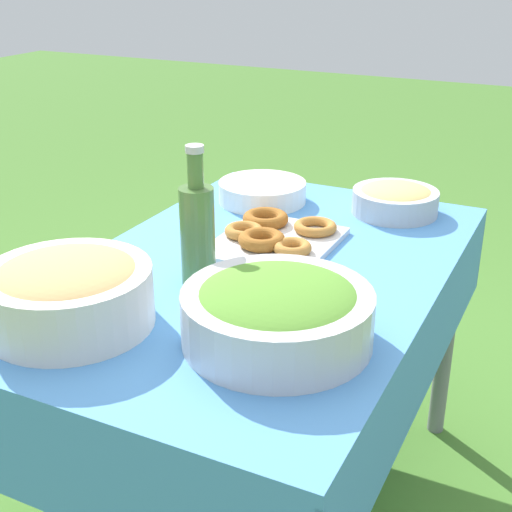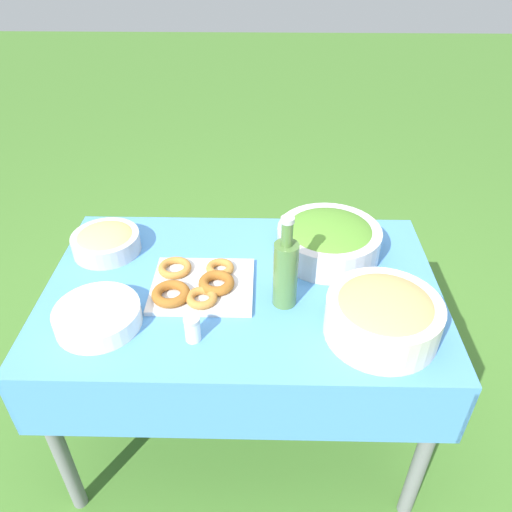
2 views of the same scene
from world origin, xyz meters
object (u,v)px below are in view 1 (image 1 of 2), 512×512
object	(u,v)px
olive_oil_bottle	(197,231)
donut_platter	(275,237)
salad_bowl	(277,311)
plate_stack	(262,192)
pasta_bowl	(395,199)
bread_bowl	(68,291)

from	to	relation	value
olive_oil_bottle	donut_platter	bearing A→B (deg)	-11.78
salad_bowl	plate_stack	distance (m)	0.80
pasta_bowl	plate_stack	bearing A→B (deg)	101.13
plate_stack	olive_oil_bottle	xyz separation A→B (m)	(-0.55, -0.11, 0.09)
pasta_bowl	bread_bowl	size ratio (longest dim) A/B	0.72
pasta_bowl	donut_platter	world-z (taller)	pasta_bowl
donut_platter	olive_oil_bottle	world-z (taller)	olive_oil_bottle
pasta_bowl	bread_bowl	world-z (taller)	bread_bowl
pasta_bowl	donut_platter	xyz separation A→B (m)	(-0.35, 0.21, -0.02)
pasta_bowl	bread_bowl	bearing A→B (deg)	156.42
salad_bowl	plate_stack	bearing A→B (deg)	27.67
pasta_bowl	bread_bowl	xyz separation A→B (m)	(-0.90, 0.39, 0.03)
salad_bowl	pasta_bowl	distance (m)	0.78
plate_stack	bread_bowl	xyz separation A→B (m)	(-0.82, 0.02, 0.04)
plate_stack	bread_bowl	world-z (taller)	bread_bowl
salad_bowl	donut_platter	world-z (taller)	salad_bowl
donut_platter	bread_bowl	size ratio (longest dim) A/B	1.03
salad_bowl	donut_platter	distance (m)	0.48
bread_bowl	salad_bowl	bearing A→B (deg)	-73.54
bread_bowl	olive_oil_bottle	bearing A→B (deg)	-25.19
pasta_bowl	plate_stack	distance (m)	0.38
plate_stack	bread_bowl	distance (m)	0.82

